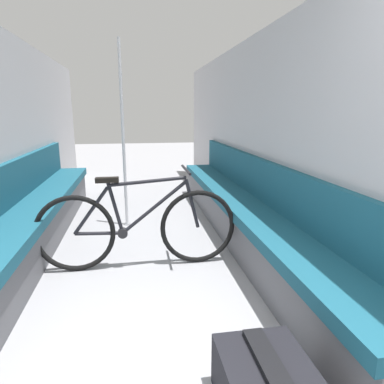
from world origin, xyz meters
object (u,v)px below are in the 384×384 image
bench_seat_row_left (28,226)px  bench_seat_row_right (244,215)px  grab_pole_near (123,139)px  bicycle (138,228)px

bench_seat_row_left → bench_seat_row_right: same height
bench_seat_row_right → grab_pole_near: 1.71m
bench_seat_row_right → grab_pole_near: grab_pole_near is taller
bench_seat_row_right → bicycle: (-1.16, -0.45, 0.07)m
bench_seat_row_right → bicycle: size_ratio=2.69×
bench_seat_row_left → bicycle: (1.08, -0.45, 0.07)m
bench_seat_row_right → bench_seat_row_left: bearing=180.0°
bicycle → grab_pole_near: 1.45m
bench_seat_row_left → bench_seat_row_right: (2.25, 0.00, 0.00)m
grab_pole_near → bench_seat_row_right: bearing=-31.8°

